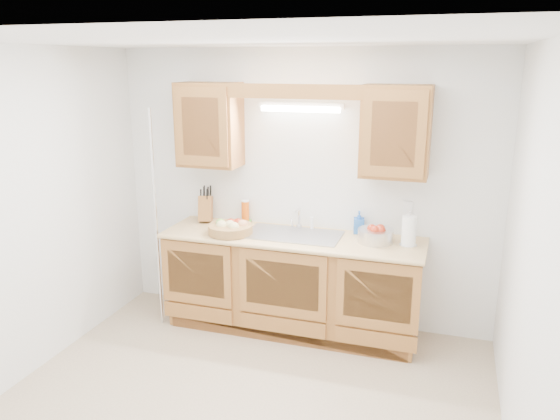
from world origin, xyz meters
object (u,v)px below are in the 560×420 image
at_px(knife_block, 206,208).
at_px(apple_bowl, 376,235).
at_px(paper_towel, 409,231).
at_px(fruit_basket, 230,228).

relative_size(knife_block, apple_bowl, 1.04).
bearing_deg(paper_towel, fruit_basket, -174.69).
distance_m(knife_block, apple_bowl, 1.65).
bearing_deg(apple_bowl, fruit_basket, -173.17).
distance_m(fruit_basket, apple_bowl, 1.27).
relative_size(knife_block, paper_towel, 1.16).
bearing_deg(fruit_basket, knife_block, 141.74).
xyz_separation_m(fruit_basket, paper_towel, (1.53, 0.14, 0.07)).
distance_m(fruit_basket, paper_towel, 1.54).
bearing_deg(fruit_basket, apple_bowl, 6.83).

